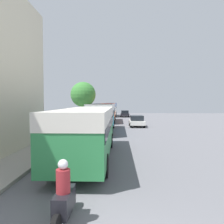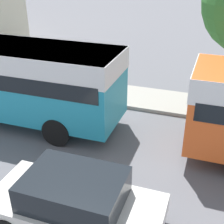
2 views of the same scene
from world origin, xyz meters
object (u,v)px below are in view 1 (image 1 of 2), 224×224
car_crossing (137,121)px  pedestrian_near_curb (95,113)px  bus_following (102,114)px  motorcycle_behind_lead (64,199)px  car_far_curb (125,113)px  bus_third_in_line (108,110)px  bus_rear (111,108)px  bus_lead (88,126)px

car_crossing → pedestrian_near_curb: size_ratio=2.48×
bus_following → pedestrian_near_curb: (-2.93, 19.86, -0.96)m
motorcycle_behind_lead → car_far_curb: 41.73m
bus_following → car_far_curb: bus_following is taller
bus_following → bus_third_in_line: 12.00m
bus_third_in_line → pedestrian_near_curb: (-2.89, 7.86, -0.93)m
bus_following → bus_rear: bus_following is taller
bus_rear → car_crossing: 21.62m
bus_following → pedestrian_near_curb: bearing=98.4°
car_far_curb → motorcycle_behind_lead: bearing=86.3°
bus_third_in_line → car_crossing: (4.18, -7.02, -1.16)m
bus_following → bus_rear: bearing=90.1°
bus_lead → bus_following: bearing=90.4°
bus_following → pedestrian_near_curb: 20.10m
car_crossing → motorcycle_behind_lead: bearing=-99.2°
bus_rear → pedestrian_near_curb: size_ratio=6.10×
bus_following → car_crossing: 6.58m
motorcycle_behind_lead → bus_third_in_line: bearing=90.9°
bus_following → car_crossing: bearing=50.3°
bus_third_in_line → motorcycle_behind_lead: bus_third_in_line is taller
bus_lead → car_far_curb: bus_lead is taller
bus_following → bus_rear: 26.15m
bus_lead → bus_third_in_line: (-0.13, 23.42, 0.06)m
motorcycle_behind_lead → bus_lead: bearing=92.8°
bus_third_in_line → car_crossing: 8.25m
bus_following → car_crossing: (4.14, 4.98, -1.18)m
bus_rear → car_far_curb: bus_rear is taller
bus_rear → car_far_curb: (3.16, -2.50, -1.19)m
motorcycle_behind_lead → car_crossing: 23.28m
motorcycle_behind_lead → bus_following: bearing=91.3°
bus_lead → car_crossing: bearing=76.1°
bus_rear → pedestrian_near_curb: bearing=-114.5°
bus_following → car_far_curb: 23.88m
bus_lead → bus_following: 11.42m
bus_third_in_line → car_far_curb: (3.13, 11.65, -1.18)m
bus_following → motorcycle_behind_lead: bus_following is taller
bus_lead → pedestrian_near_curb: size_ratio=5.95×
bus_lead → motorcycle_behind_lead: (0.32, -6.57, -1.17)m
bus_third_in_line → bus_rear: size_ratio=1.00×
bus_lead → car_crossing: bus_lead is taller
bus_rear → bus_third_in_line: bearing=-89.9°
pedestrian_near_curb → bus_third_in_line: bearing=-69.8°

